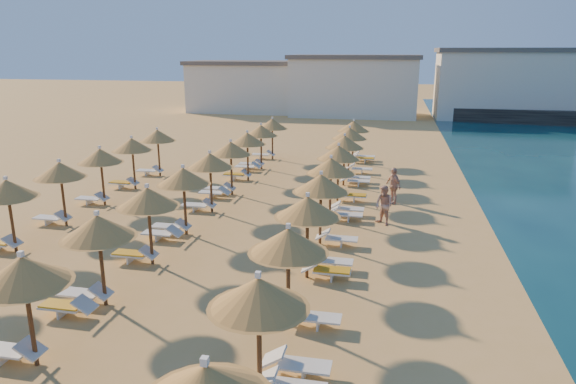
% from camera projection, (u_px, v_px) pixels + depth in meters
% --- Properties ---
extents(ground, '(220.00, 220.00, 0.00)m').
position_uv_depth(ground, '(254.00, 247.00, 21.09)').
color(ground, tan).
rests_on(ground, ground).
extents(hotel_blocks, '(46.70, 10.32, 8.10)m').
position_uv_depth(hotel_blocks, '(373.00, 85.00, 63.11)').
color(hotel_blocks, silver).
rests_on(hotel_blocks, ground).
extents(parasol_row_east, '(2.33, 35.39, 3.14)m').
position_uv_depth(parasol_row_east, '(321.00, 185.00, 20.71)').
color(parasol_row_east, brown).
rests_on(parasol_row_east, ground).
extents(parasol_row_west, '(2.33, 35.39, 3.14)m').
position_uv_depth(parasol_row_west, '(183.00, 178.00, 21.86)').
color(parasol_row_west, brown).
rests_on(parasol_row_west, ground).
extents(parasol_row_inland, '(2.33, 22.17, 3.14)m').
position_uv_depth(parasol_row_inland, '(60.00, 171.00, 23.00)').
color(parasol_row_inland, brown).
rests_on(parasol_row_inland, ground).
extents(loungers, '(14.94, 34.57, 0.66)m').
position_uv_depth(loungers, '(215.00, 229.00, 22.14)').
color(loungers, white).
rests_on(loungers, ground).
extents(beachgoer_c, '(1.05, 1.18, 1.92)m').
position_uv_depth(beachgoer_c, '(393.00, 186.00, 26.90)').
color(beachgoer_c, tan).
rests_on(beachgoer_c, ground).
extents(beachgoer_b, '(1.14, 1.12, 1.85)m').
position_uv_depth(beachgoer_b, '(384.00, 205.00, 23.60)').
color(beachgoer_b, tan).
rests_on(beachgoer_b, ground).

